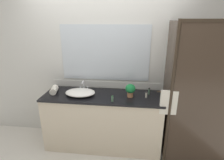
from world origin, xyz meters
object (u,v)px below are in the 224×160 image
amenity_bottle_lotion (146,95)px  rolled_towel_near_edge (54,90)px  sink_basin (80,92)px  faucet (84,87)px  potted_plant (130,90)px  amenity_bottle_shampoo (149,91)px  amenity_bottle_body_wash (112,99)px

amenity_bottle_lotion → rolled_towel_near_edge: size_ratio=0.48×
sink_basin → faucet: size_ratio=2.67×
potted_plant → amenity_bottle_lotion: (0.23, -0.01, -0.07)m
potted_plant → amenity_bottle_shampoo: potted_plant is taller
sink_basin → faucet: bearing=90.0°
amenity_bottle_shampoo → amenity_bottle_body_wash: bearing=-148.9°
sink_basin → potted_plant: potted_plant is taller
amenity_bottle_shampoo → potted_plant: bearing=-155.5°
faucet → rolled_towel_near_edge: bearing=-158.6°
amenity_bottle_lotion → amenity_bottle_shampoo: bearing=69.8°
amenity_bottle_shampoo → amenity_bottle_body_wash: size_ratio=1.22×
amenity_bottle_shampoo → amenity_bottle_body_wash: (-0.53, -0.32, -0.01)m
sink_basin → rolled_towel_near_edge: size_ratio=2.28×
potted_plant → sink_basin: bearing=-178.5°
amenity_bottle_body_wash → rolled_towel_near_edge: rolled_towel_near_edge is taller
potted_plant → rolled_towel_near_edge: potted_plant is taller
faucet → potted_plant: 0.78m
potted_plant → amenity_bottle_shampoo: bearing=24.5°
potted_plant → rolled_towel_near_edge: 1.18m
faucet → amenity_bottle_lotion: bearing=-10.6°
amenity_bottle_shampoo → faucet: bearing=177.3°
sink_basin → rolled_towel_near_edge: bearing=175.8°
amenity_bottle_body_wash → potted_plant: bearing=37.9°
sink_basin → potted_plant: 0.76m
amenity_bottle_shampoo → rolled_towel_near_edge: 1.47m
sink_basin → amenity_bottle_body_wash: amenity_bottle_body_wash is taller
faucet → amenity_bottle_lotion: (0.99, -0.19, -0.01)m
amenity_bottle_body_wash → amenity_bottle_lotion: 0.51m
amenity_bottle_body_wash → sink_basin: bearing=161.5°
amenity_bottle_lotion → rolled_towel_near_edge: (-1.42, 0.02, 0.00)m
faucet → amenity_bottle_shampoo: 1.04m
potted_plant → amenity_bottle_body_wash: size_ratio=2.36×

